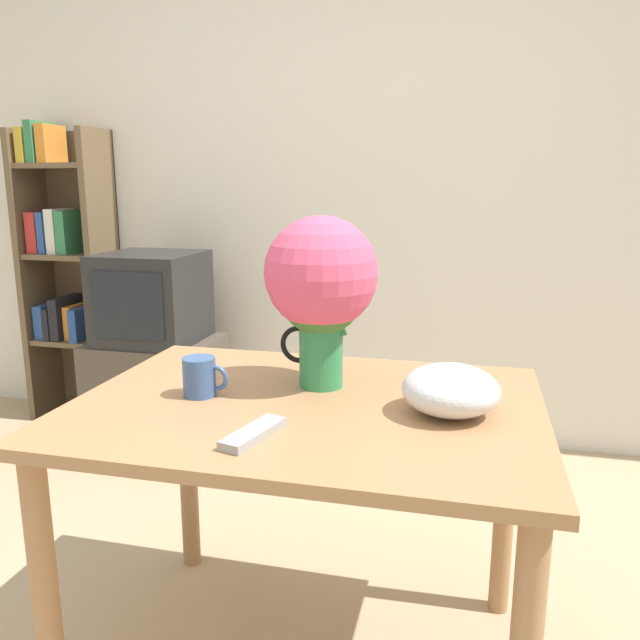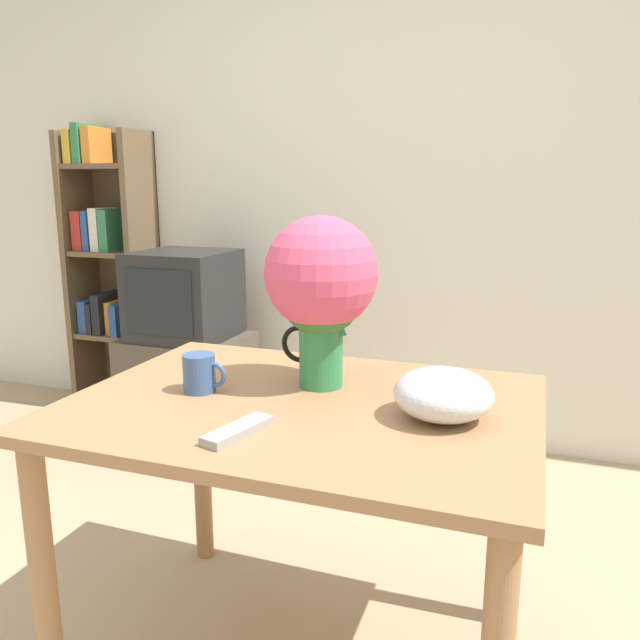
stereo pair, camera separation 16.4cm
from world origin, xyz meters
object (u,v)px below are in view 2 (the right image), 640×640
(flower_vase, at_px, (321,284))
(tv_set, at_px, (184,295))
(coffee_mug, at_px, (200,373))
(white_bowl, at_px, (443,394))

(flower_vase, bearing_deg, tv_set, 134.98)
(flower_vase, relative_size, coffee_mug, 3.78)
(white_bowl, height_order, tv_set, tv_set)
(flower_vase, height_order, white_bowl, flower_vase)
(flower_vase, distance_m, white_bowl, 0.43)
(flower_vase, xyz_separation_m, coffee_mug, (-0.28, -0.15, -0.23))
(white_bowl, bearing_deg, tv_set, 139.56)
(coffee_mug, distance_m, tv_set, 1.49)
(flower_vase, xyz_separation_m, tv_set, (-1.10, 1.10, -0.28))
(white_bowl, bearing_deg, flower_vase, 159.23)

